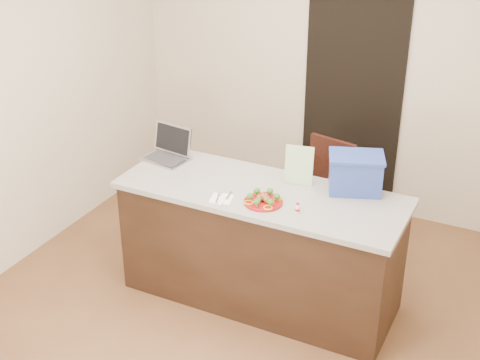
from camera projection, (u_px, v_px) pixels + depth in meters
The scene contains 16 objects.
ground at pixel (245, 315), 4.93m from camera, with size 4.00×4.00×0.00m, color brown.
room_shell at pixel (246, 108), 4.20m from camera, with size 4.00×4.00×4.00m.
doorway at pixel (352, 105), 6.02m from camera, with size 0.90×0.02×2.00m, color black.
island at pixel (260, 245), 4.92m from camera, with size 2.06×0.76×0.92m.
plate at pixel (263, 202), 4.54m from camera, with size 0.27×0.27×0.02m.
meatballs at pixel (263, 198), 4.53m from camera, with size 0.11×0.10×0.04m.
broccoli at pixel (263, 196), 4.52m from camera, with size 0.21×0.23×0.04m.
pepper_rings at pixel (263, 200), 4.54m from camera, with size 0.22×0.22×0.01m.
napkin at pixel (221, 199), 4.60m from camera, with size 0.15×0.15×0.01m, color white.
fork at pixel (220, 197), 4.61m from camera, with size 0.05×0.16×0.00m.
knife at pixel (224, 200), 4.57m from camera, with size 0.04×0.21×0.01m.
yogurt_bottle at pixel (298, 209), 4.42m from camera, with size 0.03×0.03×0.07m.
laptop at pixel (169, 149), 5.18m from camera, with size 0.38×0.32×0.25m.
leaflet at pixel (299, 165), 4.74m from camera, with size 0.20×0.00×0.29m, color white.
blue_box at pixel (355, 173), 4.65m from camera, with size 0.45×0.39×0.27m.
chair at pixel (326, 189), 5.56m from camera, with size 0.50×0.50×0.95m.
Camera 1 is at (1.72, -3.56, 3.10)m, focal length 50.00 mm.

